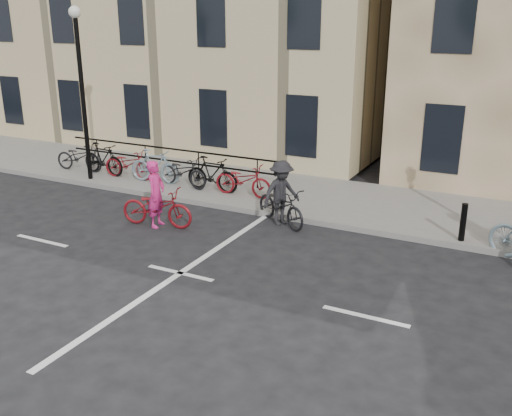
% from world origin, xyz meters
% --- Properties ---
extents(ground, '(120.00, 120.00, 0.00)m').
position_xyz_m(ground, '(0.00, 0.00, 0.00)').
color(ground, black).
rests_on(ground, ground).
extents(sidewalk, '(46.00, 4.00, 0.15)m').
position_xyz_m(sidewalk, '(-4.00, 6.00, 0.07)').
color(sidewalk, slate).
rests_on(sidewalk, ground).
extents(building_west, '(20.00, 10.00, 10.00)m').
position_xyz_m(building_west, '(-9.00, 13.00, 5.15)').
color(building_west, tan).
rests_on(building_west, sidewalk).
extents(lamp_post, '(0.36, 0.36, 5.28)m').
position_xyz_m(lamp_post, '(-6.50, 4.40, 3.49)').
color(lamp_post, black).
rests_on(lamp_post, sidewalk).
extents(bollard_east, '(0.14, 0.14, 0.90)m').
position_xyz_m(bollard_east, '(5.00, 4.25, 0.60)').
color(bollard_east, black).
rests_on(bollard_east, sidewalk).
extents(parked_bikes, '(8.30, 1.23, 1.05)m').
position_xyz_m(parked_bikes, '(-4.35, 5.04, 0.64)').
color(parked_bikes, black).
rests_on(parked_bikes, sidewalk).
extents(cyclist_pink, '(2.02, 0.98, 1.72)m').
position_xyz_m(cyclist_pink, '(-2.15, 2.13, 0.60)').
color(cyclist_pink, maroon).
rests_on(cyclist_pink, ground).
extents(cyclist_dark, '(1.97, 1.51, 1.69)m').
position_xyz_m(cyclist_dark, '(0.61, 3.71, 0.66)').
color(cyclist_dark, black).
rests_on(cyclist_dark, ground).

